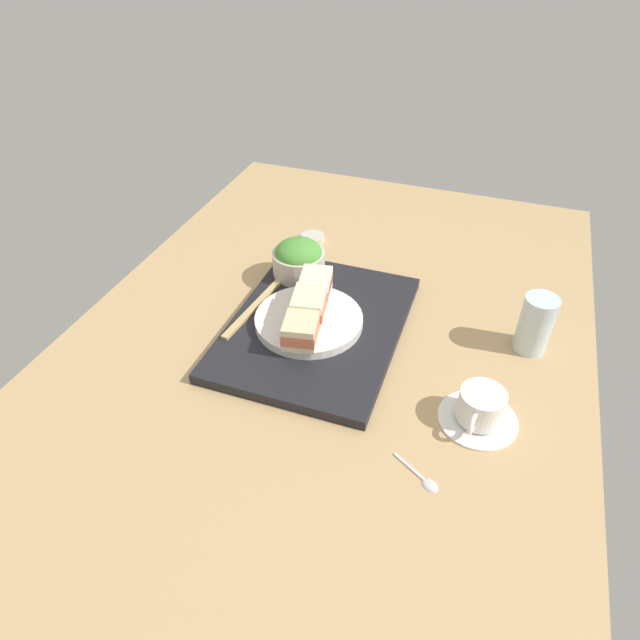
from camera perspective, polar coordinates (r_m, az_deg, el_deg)
The scene contains 12 objects.
ground_plane at distance 112.59cm, azimuth 1.26°, elevation -1.38°, with size 140.00×100.00×3.00cm, color tan.
serving_tray at distance 110.30cm, azimuth -0.36°, elevation -0.65°, with size 43.40×32.52×2.08cm, color black.
sandwich_plate at distance 108.77cm, azimuth -1.15°, elevation -0.01°, with size 21.24×21.24×1.77cm, color silver.
sandwich_near at distance 112.08cm, azimuth -0.45°, elevation 3.53°, with size 9.45×7.48×5.10cm.
sandwich_middle at distance 106.59cm, azimuth -1.18°, elevation 1.47°, with size 9.11×7.78×5.31cm.
sandwich_far at distance 101.49cm, azimuth -1.97°, elevation -0.95°, with size 8.95×7.57×4.84cm.
salad_bowl at distance 121.50cm, azimuth -2.21°, elevation 6.35°, with size 11.48×11.48×8.17cm.
chopsticks_pair at distance 113.82cm, azimuth -6.76°, elevation 1.36°, with size 22.10×3.93×0.70cm.
coffee_cup at distance 95.73cm, azimuth 16.13°, elevation -8.81°, with size 13.26×13.26×6.37cm.
drinking_glass at distance 110.80cm, azimuth 21.27°, elevation -0.39°, with size 6.27×6.27×11.70cm, color silver.
small_sauce_dish at distance 139.07cm, azimuth -0.76°, elevation 8.42°, with size 5.94×5.94×1.57cm, color beige.
teaspoon at distance 88.00cm, azimuth 10.72°, elevation -15.78°, with size 5.64×8.18×0.80cm.
Camera 1 is at (81.82, 26.46, 71.18)cm, focal length 31.13 mm.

